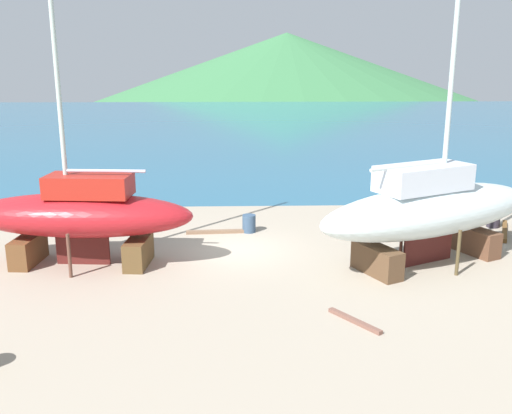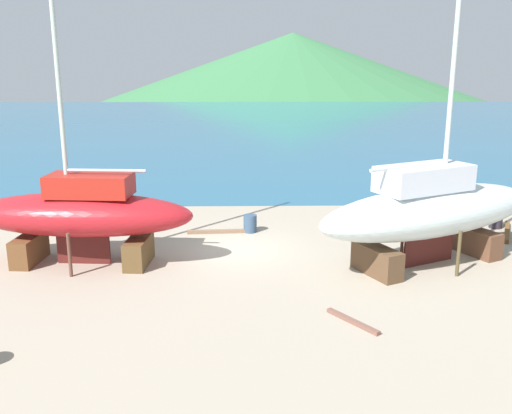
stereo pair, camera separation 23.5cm
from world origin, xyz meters
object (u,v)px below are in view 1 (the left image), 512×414
at_px(sailboat_mid_port, 430,209).
at_px(barrel_tipped_right, 249,224).
at_px(sailboat_large_starboard, 81,214).
at_px(worker, 49,210).
at_px(barrel_by_slipway, 494,218).

distance_m(sailboat_mid_port, barrel_tipped_right, 7.68).
height_order(sailboat_large_starboard, sailboat_mid_port, sailboat_mid_port).
distance_m(worker, barrel_tipped_right, 8.66).
bearing_deg(barrel_by_slipway, sailboat_large_starboard, -165.91).
distance_m(sailboat_large_starboard, worker, 5.33).
bearing_deg(worker, barrel_tipped_right, 8.11).
bearing_deg(barrel_tipped_right, barrel_by_slipway, 2.28).
height_order(sailboat_mid_port, barrel_by_slipway, sailboat_mid_port).
relative_size(sailboat_large_starboard, barrel_tipped_right, 16.28).
xyz_separation_m(barrel_by_slipway, barrel_tipped_right, (-10.75, -0.43, -0.04)).
distance_m(sailboat_mid_port, worker, 15.72).
bearing_deg(sailboat_large_starboard, sailboat_mid_port, -176.84).
relative_size(sailboat_mid_port, worker, 8.54).
bearing_deg(barrel_tipped_right, sailboat_large_starboard, -147.75).
height_order(worker, barrel_tipped_right, worker).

